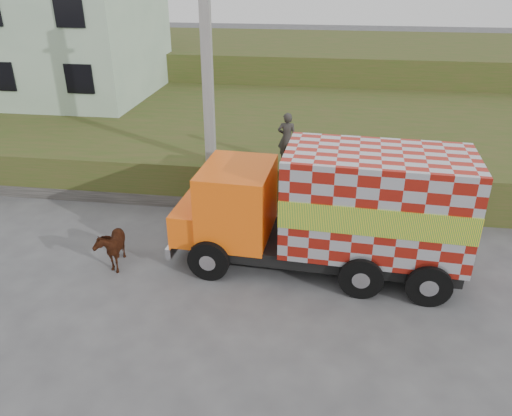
% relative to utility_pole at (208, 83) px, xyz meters
% --- Properties ---
extents(ground, '(120.00, 120.00, 0.00)m').
position_rel_utility_pole_xyz_m(ground, '(1.00, -4.60, -4.08)').
color(ground, '#474749').
rests_on(ground, ground).
extents(embankment, '(40.00, 12.00, 1.50)m').
position_rel_utility_pole_xyz_m(embankment, '(1.00, 5.40, -3.33)').
color(embankment, '#344C19').
rests_on(embankment, ground).
extents(embankment_far, '(40.00, 12.00, 3.00)m').
position_rel_utility_pole_xyz_m(embankment_far, '(1.00, 17.40, -2.58)').
color(embankment_far, '#344C19').
rests_on(embankment_far, ground).
extents(retaining_strip, '(16.00, 0.50, 0.40)m').
position_rel_utility_pole_xyz_m(retaining_strip, '(-1.00, -0.40, -3.88)').
color(retaining_strip, '#595651').
rests_on(retaining_strip, ground).
extents(building, '(10.00, 8.00, 6.00)m').
position_rel_utility_pole_xyz_m(building, '(-10.00, 8.40, 0.42)').
color(building, '#B1CBAD').
rests_on(building, embankment).
extents(utility_pole, '(1.20, 0.30, 8.00)m').
position_rel_utility_pole_xyz_m(utility_pole, '(0.00, 0.00, 0.00)').
color(utility_pole, gray).
rests_on(utility_pole, ground).
extents(cargo_truck, '(7.64, 3.00, 3.35)m').
position_rel_utility_pole_xyz_m(cargo_truck, '(4.04, -3.58, -2.35)').
color(cargo_truck, black).
rests_on(cargo_truck, ground).
extents(cow, '(0.95, 1.53, 1.20)m').
position_rel_utility_pole_xyz_m(cow, '(-1.81, -4.27, -3.47)').
color(cow, black).
rests_on(cow, ground).
extents(pedestrian, '(0.62, 0.41, 1.67)m').
position_rel_utility_pole_xyz_m(pedestrian, '(2.48, 0.20, -1.74)').
color(pedestrian, '#2A2826').
rests_on(pedestrian, embankment).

